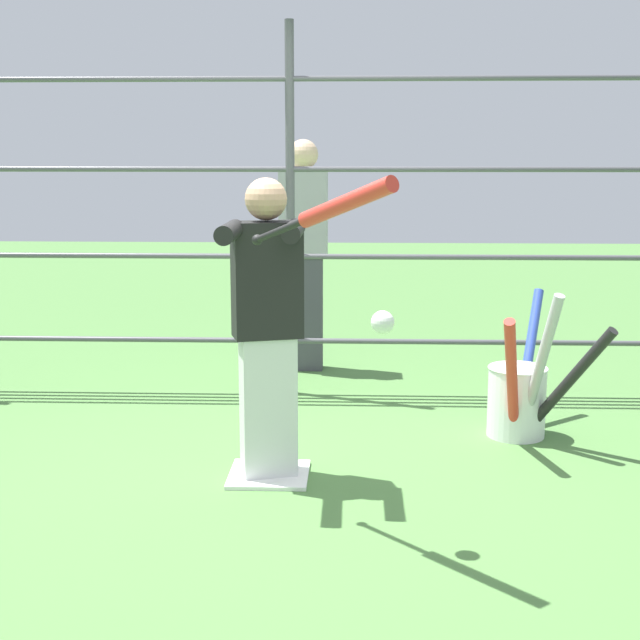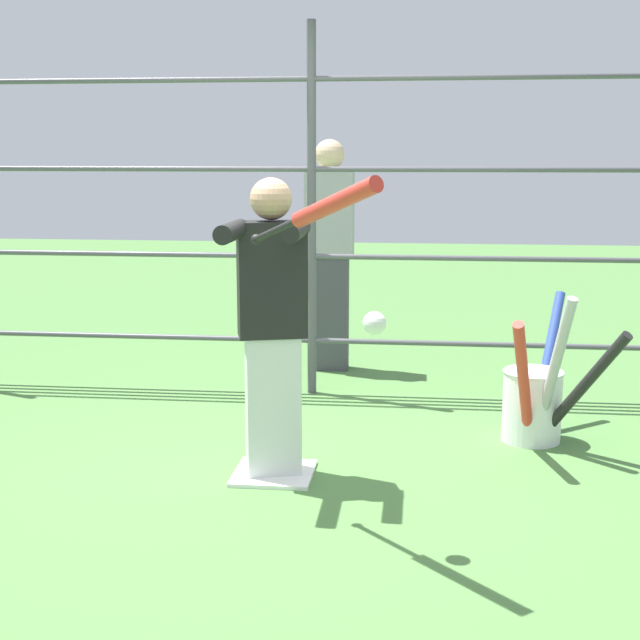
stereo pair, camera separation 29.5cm
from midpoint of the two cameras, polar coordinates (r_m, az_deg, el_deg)
ground_plane at (r=4.61m, az=-1.12°, el=-9.92°), size 24.00×24.00×0.00m
home_plate at (r=4.60m, az=-1.12°, el=-9.80°), size 0.40×0.40×0.02m
fence_backstop at (r=5.92m, az=0.90°, el=6.85°), size 5.61×0.06×2.45m
batter at (r=4.37m, az=-1.19°, el=0.03°), size 0.37×0.58×1.50m
baseball_bat_swinging at (r=3.48m, az=2.69°, el=7.16°), size 0.62×0.71×0.32m
softball_in_flight at (r=3.60m, az=5.85°, el=-0.22°), size 0.10×0.10×0.10m
bat_bucket at (r=5.22m, az=15.25°, el=-4.91°), size 0.64×1.15×0.89m
bystander_behind_fence at (r=6.64m, az=1.88°, el=4.38°), size 0.36×0.22×1.72m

